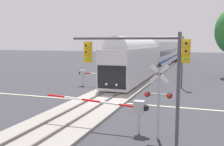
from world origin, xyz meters
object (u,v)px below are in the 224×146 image
object	(u,v)px
crossing_gate_far	(87,74)
traffic_signal_far_side	(184,54)
traffic_signal_near_right	(145,62)
crossing_signal_mast	(159,93)
commuter_train	(159,53)
crossing_gate_near	(126,107)

from	to	relation	value
crossing_gate_far	traffic_signal_far_side	distance (m)	10.62
traffic_signal_near_right	crossing_signal_mast	bearing A→B (deg)	72.66
commuter_train	crossing_gate_near	size ratio (longest dim) A/B	9.71
traffic_signal_far_side	traffic_signal_near_right	distance (m)	16.80
crossing_gate_near	crossing_signal_mast	size ratio (longest dim) A/B	1.58
commuter_train	crossing_gate_far	xyz separation A→B (m)	(-4.17, -24.15, -1.35)
commuter_train	crossing_gate_near	bearing A→B (deg)	-83.86
crossing_gate_near	crossing_signal_mast	xyz separation A→B (m)	(1.81, -0.44, 0.97)
commuter_train	traffic_signal_near_right	bearing A→B (deg)	-82.16
crossing_signal_mast	traffic_signal_far_side	xyz separation A→B (m)	(0.21, 15.39, 1.28)
crossing_gate_near	crossing_gate_far	world-z (taller)	crossing_gate_near
crossing_signal_mast	crossing_gate_far	world-z (taller)	crossing_signal_mast
commuter_train	crossing_signal_mast	world-z (taller)	commuter_train
crossing_signal_mast	crossing_gate_near	bearing A→B (deg)	166.24
commuter_train	crossing_gate_far	bearing A→B (deg)	-99.79
crossing_gate_near	traffic_signal_near_right	xyz separation A→B (m)	(1.37, -1.84, 2.61)
crossing_gate_near	crossing_signal_mast	world-z (taller)	crossing_signal_mast
commuter_train	crossing_gate_near	distance (m)	37.31
commuter_train	traffic_signal_near_right	xyz separation A→B (m)	(5.36, -38.91, 1.30)
crossing_gate_far	traffic_signal_near_right	distance (m)	17.77
commuter_train	traffic_signal_far_side	xyz separation A→B (m)	(6.00, -22.12, 0.93)
crossing_signal_mast	crossing_gate_far	bearing A→B (deg)	126.70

